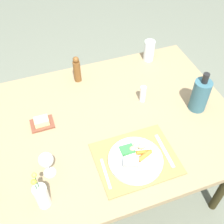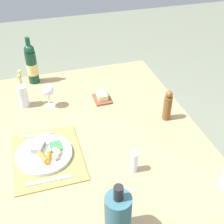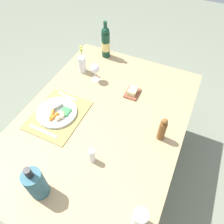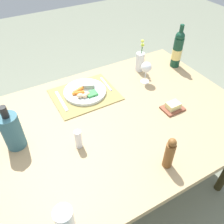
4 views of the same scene
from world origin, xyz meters
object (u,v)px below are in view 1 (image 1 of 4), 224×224
Objects in this scene: cooler_bottle at (200,95)px; knife at (164,151)px; fork at (106,173)px; flower_vase at (42,196)px; butter_dish at (42,122)px; water_tumbler at (149,52)px; pepper_mill at (77,69)px; wine_glass at (46,160)px; dinner_plate at (135,159)px; dining_table at (103,129)px; salt_shaker at (143,94)px.

knife is at bearing -145.84° from cooler_bottle.
flower_vase is (-0.31, -0.05, 0.07)m from fork.
knife is 0.70m from butter_dish.
water_tumbler is at bearing 56.57° from fork.
water_tumbler is at bearing 23.19° from butter_dish.
pepper_mill is 0.78m from cooler_bottle.
cooler_bottle is at bearing 8.92° from wine_glass.
dinner_plate reaches higher than butter_dish.
pepper_mill reaches higher than dining_table.
salt_shaker reaches higher than fork.
knife is at bearing -96.57° from salt_shaker.
cooler_bottle reaches higher than salt_shaker.
salt_shaker is (0.28, 0.09, 0.11)m from dining_table.
flower_vase reaches higher than dining_table.
pepper_mill is (-0.28, 0.71, 0.08)m from knife.
knife is (0.24, -0.30, 0.07)m from dining_table.
fork is 1.58× the size of salt_shaker.
dining_table is 11.85× the size of butter_dish.
cooler_bottle is at bearing 16.74° from flower_vase.
wine_glass is (-0.31, -0.63, 0.02)m from pepper_mill.
knife is at bearing -7.41° from wine_glass.
pepper_mill is 0.76× the size of flower_vase.
pepper_mill is at bearing 64.69° from flower_vase.
knife is 0.65m from flower_vase.
cooler_bottle is (0.57, -0.08, 0.16)m from dining_table.
dinner_plate is (0.07, -0.30, 0.08)m from dining_table.
pepper_mill is at bearing 141.32° from cooler_bottle.
wine_glass is 0.59× the size of cooler_bottle.
salt_shaker is 0.44× the size of flower_vase.
butter_dish reaches higher than fork.
wine_glass is at bearing -141.30° from water_tumbler.
butter_dish is at bearing -133.87° from pepper_mill.
fork is at bearing 8.50° from flower_vase.
cooler_bottle reaches higher than fork.
salt_shaker is (0.64, 0.31, -0.06)m from wine_glass.
knife is (0.33, 0.02, 0.00)m from fork.
flower_vase is (-0.07, -0.47, 0.06)m from butter_dish.
dinner_plate is 0.57m from butter_dish.
dining_table is at bearing -84.36° from pepper_mill.
pepper_mill is at bearing 63.48° from wine_glass.
water_tumbler is at bearing 60.35° from salt_shaker.
pepper_mill is (0.06, 0.73, 0.08)m from fork.
flower_vase is (-0.69, -0.46, 0.02)m from salt_shaker.
dinner_plate is 1.49× the size of pepper_mill.
cooler_bottle is 2.41× the size of salt_shaker.
flower_vase reaches higher than wine_glass.
wine_glass is at bearing 169.44° from dinner_plate.
butter_dish is (-0.24, 0.43, 0.01)m from fork.
cooler_bottle is 0.54m from water_tumbler.
dining_table is 5.52× the size of dinner_plate.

